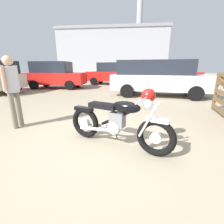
% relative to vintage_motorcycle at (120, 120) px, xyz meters
% --- Properties ---
extents(ground_plane, '(80.00, 80.00, 0.00)m').
position_rel_vintage_motorcycle_xyz_m(ground_plane, '(-0.32, 0.18, -0.49)').
color(ground_plane, gray).
extents(vintage_motorcycle, '(1.96, 0.93, 1.07)m').
position_rel_vintage_motorcycle_xyz_m(vintage_motorcycle, '(0.00, 0.00, 0.00)').
color(vintage_motorcycle, black).
rests_on(vintage_motorcycle, ground_plane).
extents(bystander, '(0.30, 0.46, 1.66)m').
position_rel_vintage_motorcycle_xyz_m(bystander, '(-2.51, 0.66, 0.53)').
color(bystander, '#706656').
rests_on(bystander, ground_plane).
extents(white_estate_far, '(4.45, 2.52, 1.67)m').
position_rel_vintage_motorcycle_xyz_m(white_estate_far, '(3.81, 11.15, 0.34)').
color(white_estate_far, black).
rests_on(white_estate_far, ground_plane).
extents(red_hatchback_near, '(3.93, 1.89, 1.78)m').
position_rel_vintage_motorcycle_xyz_m(red_hatchback_near, '(-4.96, 7.82, 0.43)').
color(red_hatchback_near, black).
rests_on(red_hatchback_near, ground_plane).
extents(dark_sedan_left, '(4.11, 2.29, 1.78)m').
position_rel_vintage_motorcycle_xyz_m(dark_sedan_left, '(-1.38, 10.76, 0.43)').
color(dark_sedan_left, black).
rests_on(dark_sedan_left, ground_plane).
extents(pale_sedan_back, '(4.90, 2.47, 1.74)m').
position_rel_vintage_motorcycle_xyz_m(pale_sedan_back, '(1.55, 5.50, 0.45)').
color(pale_sedan_back, black).
rests_on(pale_sedan_back, ground_plane).
extents(industrial_building, '(20.79, 9.19, 18.30)m').
position_rel_vintage_motorcycle_xyz_m(industrial_building, '(-3.36, 31.65, 3.88)').
color(industrial_building, '#9EA0A8').
rests_on(industrial_building, ground_plane).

